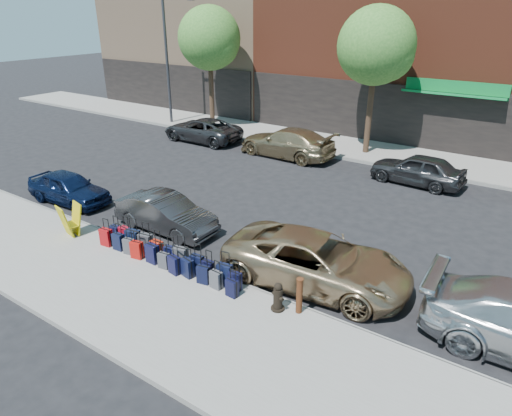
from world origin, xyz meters
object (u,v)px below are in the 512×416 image
Objects in this scene: tree_left at (211,40)px; fire_hydrant at (278,297)px; car_far_1 at (287,143)px; car_far_2 at (417,169)px; suitcase_front_5 at (171,255)px; car_far_0 at (202,130)px; car_near_0 at (69,188)px; display_rack at (71,220)px; car_near_1 at (166,213)px; tree_center at (379,48)px; bollard at (299,295)px; streetlight at (169,52)px; car_near_2 at (316,261)px.

tree_left reaches higher than fire_hydrant.
car_far_1 is (-6.73, 11.79, 0.24)m from fire_hydrant.
suitcase_front_5 is at bearing -15.57° from car_far_2.
car_far_2 is (12.53, -0.13, 0.02)m from car_far_0.
car_far_1 reaches higher than car_near_0.
fire_hydrant is 0.16× the size of car_far_0.
suitcase_front_5 is 0.23× the size of car_far_2.
display_rack is 0.23× the size of car_far_0.
fire_hydrant is 0.20× the size of car_near_1.
tree_left is 1.39× the size of car_far_1.
fire_hydrant is (3.86, -0.13, 0.08)m from suitcase_front_5.
car_near_0 is (-7.55, -12.89, -4.78)m from tree_center.
fire_hydrant is 0.56m from bollard.
car_far_2 is at bearing 110.54° from fire_hydrant.
car_far_2 reaches higher than bollard.
car_near_1 is at bearing -88.98° from car_near_0.
streetlight is 1.98× the size of car_far_2.
car_near_2 is (5.94, -0.11, 0.10)m from car_near_1.
car_near_1 is 0.74× the size of car_far_1.
tree_center is at bearing 104.78° from bollard.
display_rack is 0.29× the size of car_near_0.
streetlight reaches higher than suitcase_front_5.
fire_hydrant is at bearing -101.40° from car_near_0.
car_near_0 is (-6.95, 1.43, 0.19)m from suitcase_front_5.
display_rack is at bearing -58.25° from streetlight.
car_far_0 is at bearing 33.90° from car_near_1.
bollard is at bearing 47.91° from car_far_0.
tree_center is at bearing 106.61° from car_far_0.
tree_center is at bearing -33.51° from car_near_0.
car_near_2 reaches higher than fire_hydrant.
car_near_1 is (-1.94, 1.80, 0.20)m from suitcase_front_5.
bollard is 13.67m from car_far_1.
tree_left is 5.68m from car_far_0.
car_near_2 is at bearing 27.48° from display_rack.
car_far_1 is at bearing 140.93° from fire_hydrant.
fire_hydrant is at bearing -158.65° from bollard.
car_far_1 is at bearing -88.55° from car_far_2.
car_far_0 is at bearing 138.39° from bollard.
display_rack is at bearing -30.56° from car_far_2.
streetlight is at bearing -116.56° from car_far_0.
tree_center is 1.51× the size of car_far_0.
bollard is at bearing -45.00° from tree_left.
car_near_0 is (-10.80, 1.57, 0.12)m from fire_hydrant.
car_near_2 is (10.94, 0.26, 0.10)m from car_near_0.
car_near_1 is at bearing 33.66° from car_far_0.
car_near_0 is 0.92× the size of car_far_2.
tree_left reaches higher than car_far_2.
car_near_1 is at bearing -28.02° from car_far_2.
tree_center is 13.89m from car_near_2.
streetlight is 16.57m from car_near_1.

